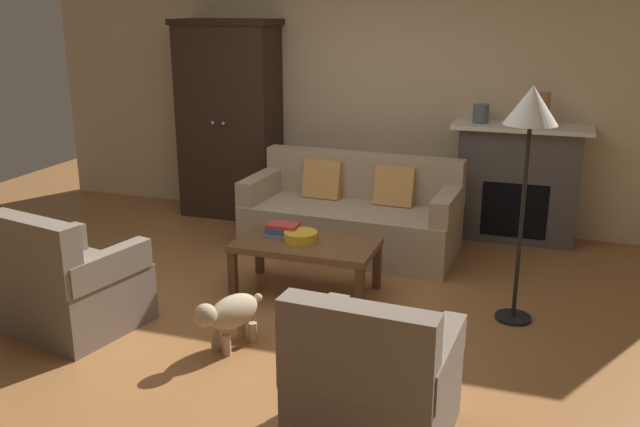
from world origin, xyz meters
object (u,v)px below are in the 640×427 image
(couch, at_px, (352,217))
(book_stack, at_px, (283,230))
(fireplace, at_px, (517,182))
(floor_lamp, at_px, (531,120))
(armchair_near_left, at_px, (71,287))
(coffee_table, at_px, (306,249))
(fruit_bowl, at_px, (301,236))
(dog, at_px, (230,314))
(mantel_vase_terracotta, at_px, (544,109))
(armchair_near_right, at_px, (373,388))
(armoire, at_px, (230,120))
(mantel_vase_slate, at_px, (481,114))

(couch, relative_size, book_stack, 7.48)
(fireplace, height_order, floor_lamp, floor_lamp)
(armchair_near_left, xyz_separation_m, floor_lamp, (2.92, 1.14, 1.14))
(coffee_table, xyz_separation_m, fruit_bowl, (-0.04, 0.00, 0.09))
(couch, xyz_separation_m, book_stack, (-0.30, -0.98, 0.16))
(floor_lamp, distance_m, dog, 2.37)
(book_stack, distance_m, armchair_near_left, 1.64)
(fireplace, bearing_deg, fruit_bowl, -129.47)
(fruit_bowl, height_order, mantel_vase_terracotta, mantel_vase_terracotta)
(armchair_near_left, distance_m, dog, 1.17)
(coffee_table, relative_size, armchair_near_right, 1.25)
(armoire, bearing_deg, mantel_vase_terracotta, 1.10)
(armoire, bearing_deg, armchair_near_left, -86.98)
(armoire, xyz_separation_m, couch, (1.55, -0.71, -0.71))
(fruit_bowl, xyz_separation_m, armchair_near_left, (-1.28, -1.13, -0.14))
(fireplace, xyz_separation_m, fruit_bowl, (-1.52, -1.84, -0.11))
(armoire, distance_m, armchair_near_right, 4.33)
(armchair_near_left, bearing_deg, fireplace, 46.71)
(fireplace, relative_size, armchair_near_right, 1.43)
(armchair_near_right, xyz_separation_m, floor_lamp, (0.61, 1.75, 1.14))
(couch, distance_m, mantel_vase_terracotta, 2.00)
(armchair_near_left, xyz_separation_m, armchair_near_right, (2.31, -0.61, 0.00))
(coffee_table, relative_size, floor_lamp, 0.65)
(mantel_vase_slate, bearing_deg, mantel_vase_terracotta, 0.00)
(couch, distance_m, mantel_vase_slate, 1.56)
(mantel_vase_slate, bearing_deg, armoire, -178.66)
(armoire, height_order, armchair_near_right, armoire)
(armoire, bearing_deg, couch, -24.67)
(mantel_vase_slate, bearing_deg, coffee_table, -120.85)
(mantel_vase_terracotta, distance_m, armchair_near_left, 4.30)
(coffee_table, distance_m, dog, 1.05)
(armoire, relative_size, coffee_table, 1.86)
(fruit_bowl, relative_size, dog, 0.48)
(armoire, distance_m, couch, 1.85)
(couch, distance_m, dog, 2.10)
(book_stack, distance_m, armchair_near_right, 2.17)
(couch, bearing_deg, coffee_table, -94.10)
(armoire, distance_m, dog, 3.19)
(armoire, distance_m, book_stack, 2.18)
(armchair_near_right, bearing_deg, coffee_table, 119.54)
(mantel_vase_slate, xyz_separation_m, armchair_near_left, (-2.42, -2.95, -0.89))
(fireplace, xyz_separation_m, coffee_table, (-1.47, -1.85, -0.20))
(fireplace, distance_m, mantel_vase_slate, 0.74)
(couch, distance_m, coffee_table, 1.06)
(armoire, xyz_separation_m, book_stack, (1.26, -1.70, -0.55))
(couch, distance_m, floor_lamp, 2.16)
(fruit_bowl, relative_size, armchair_near_right, 0.30)
(fireplace, bearing_deg, armchair_near_left, -133.29)
(fireplace, distance_m, fruit_bowl, 2.39)
(fruit_bowl, xyz_separation_m, armchair_near_right, (1.02, -1.73, -0.14))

